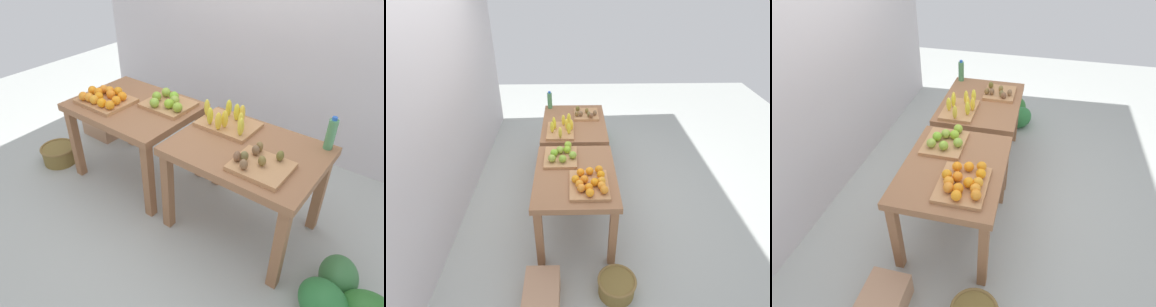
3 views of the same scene
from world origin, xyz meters
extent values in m
plane|color=#A8ACA7|center=(0.00, 0.00, 0.00)|extent=(8.00, 8.00, 0.00)
cube|color=silver|center=(0.00, 1.35, 1.50)|extent=(4.40, 0.12, 3.00)
cube|color=#946240|center=(-0.56, 0.00, 0.72)|extent=(1.04, 0.80, 0.06)
cube|color=#946240|center=(-1.02, -0.34, 0.34)|extent=(0.07, 0.07, 0.69)
cube|color=#946240|center=(-0.10, -0.34, 0.34)|extent=(0.07, 0.07, 0.69)
cube|color=#946240|center=(-1.02, 0.34, 0.34)|extent=(0.07, 0.07, 0.69)
cube|color=#946240|center=(-0.10, 0.34, 0.34)|extent=(0.07, 0.07, 0.69)
cube|color=#946240|center=(0.56, 0.00, 0.72)|extent=(1.04, 0.80, 0.06)
cube|color=#946240|center=(0.10, -0.34, 0.34)|extent=(0.07, 0.07, 0.69)
cube|color=#946240|center=(1.02, -0.34, 0.34)|extent=(0.07, 0.07, 0.69)
cube|color=#946240|center=(0.10, 0.34, 0.34)|extent=(0.07, 0.07, 0.69)
cube|color=#946240|center=(1.02, 0.34, 0.34)|extent=(0.07, 0.07, 0.69)
cube|color=tan|center=(-0.77, -0.12, 0.76)|extent=(0.44, 0.36, 0.03)
sphere|color=orange|center=(-0.79, -0.17, 0.81)|extent=(0.08, 0.08, 0.08)
sphere|color=orange|center=(-0.64, -0.05, 0.81)|extent=(0.09, 0.09, 0.08)
sphere|color=orange|center=(-0.62, -0.14, 0.81)|extent=(0.10, 0.10, 0.08)
sphere|color=orange|center=(-0.87, -0.05, 0.81)|extent=(0.11, 0.11, 0.08)
sphere|color=orange|center=(-0.90, -0.25, 0.81)|extent=(0.09, 0.09, 0.08)
sphere|color=orange|center=(-0.81, -0.03, 0.81)|extent=(0.11, 0.11, 0.08)
sphere|color=orange|center=(-0.77, -0.24, 0.81)|extent=(0.09, 0.09, 0.08)
sphere|color=orange|center=(-0.94, -0.12, 0.81)|extent=(0.08, 0.08, 0.08)
sphere|color=orange|center=(-0.87, -0.12, 0.81)|extent=(0.10, 0.10, 0.08)
sphere|color=orange|center=(-0.59, -0.23, 0.81)|extent=(0.11, 0.11, 0.08)
sphere|color=orange|center=(-0.74, 0.00, 0.81)|extent=(0.10, 0.10, 0.08)
sphere|color=orange|center=(-0.75, -0.08, 0.81)|extent=(0.11, 0.11, 0.08)
sphere|color=orange|center=(-0.84, -0.23, 0.81)|extent=(0.11, 0.11, 0.08)
sphere|color=orange|center=(-0.68, -0.24, 0.81)|extent=(0.11, 0.11, 0.08)
cube|color=tan|center=(-0.30, 0.15, 0.76)|extent=(0.40, 0.34, 0.03)
sphere|color=#93B341|center=(-0.39, 0.23, 0.82)|extent=(0.09, 0.09, 0.08)
sphere|color=#83C131|center=(-0.29, 0.22, 0.82)|extent=(0.10, 0.10, 0.08)
sphere|color=#87B336|center=(-0.40, 0.13, 0.82)|extent=(0.11, 0.11, 0.08)
sphere|color=#8DBE2E|center=(-0.23, 0.08, 0.82)|extent=(0.11, 0.11, 0.08)
sphere|color=#96B140|center=(-0.23, 0.16, 0.82)|extent=(0.11, 0.11, 0.08)
sphere|color=#8BB63D|center=(-0.34, 0.02, 0.82)|extent=(0.09, 0.09, 0.08)
sphere|color=#8FB535|center=(-0.13, 0.07, 0.82)|extent=(0.11, 0.11, 0.08)
cube|color=tan|center=(0.29, 0.17, 0.76)|extent=(0.44, 0.32, 0.03)
ellipsoid|color=yellow|center=(0.30, 0.09, 0.85)|extent=(0.06, 0.06, 0.14)
ellipsoid|color=yellow|center=(0.36, 0.25, 0.85)|extent=(0.06, 0.06, 0.14)
ellipsoid|color=yellow|center=(0.23, 0.26, 0.85)|extent=(0.06, 0.06, 0.14)
ellipsoid|color=yellow|center=(0.41, 0.13, 0.85)|extent=(0.06, 0.06, 0.14)
ellipsoid|color=yellow|center=(0.09, 0.16, 0.85)|extent=(0.06, 0.05, 0.14)
ellipsoid|color=yellow|center=(0.19, 0.06, 0.85)|extent=(0.05, 0.06, 0.14)
ellipsoid|color=yellow|center=(0.28, 0.04, 0.85)|extent=(0.06, 0.07, 0.14)
ellipsoid|color=yellow|center=(0.46, 0.06, 0.85)|extent=(0.06, 0.06, 0.14)
ellipsoid|color=yellow|center=(0.31, 0.24, 0.85)|extent=(0.05, 0.04, 0.14)
cube|color=tan|center=(0.75, -0.16, 0.76)|extent=(0.36, 0.32, 0.03)
ellipsoid|color=brown|center=(0.66, -0.09, 0.81)|extent=(0.07, 0.07, 0.07)
ellipsoid|color=brown|center=(0.82, -0.05, 0.81)|extent=(0.05, 0.06, 0.07)
ellipsoid|color=olive|center=(0.75, -0.17, 0.81)|extent=(0.07, 0.07, 0.07)
ellipsoid|color=brown|center=(0.64, -0.19, 0.81)|extent=(0.07, 0.07, 0.07)
ellipsoid|color=brown|center=(0.60, -0.22, 0.81)|extent=(0.06, 0.06, 0.07)
ellipsoid|color=brown|center=(0.66, -0.04, 0.81)|extent=(0.07, 0.07, 0.07)
ellipsoid|color=brown|center=(0.68, -0.27, 0.81)|extent=(0.07, 0.06, 0.07)
cylinder|color=#4C8C59|center=(1.00, 0.33, 0.86)|extent=(0.06, 0.06, 0.22)
cylinder|color=blue|center=(1.00, 0.33, 0.98)|extent=(0.04, 0.04, 0.02)
ellipsoid|color=#2B6B29|center=(1.61, -0.29, 0.14)|extent=(0.39, 0.30, 0.28)
ellipsoid|color=#37703C|center=(1.37, -0.12, 0.12)|extent=(0.33, 0.37, 0.25)
ellipsoid|color=#2A7236|center=(1.37, -0.38, 0.14)|extent=(0.43, 0.41, 0.27)
cylinder|color=olive|center=(-1.35, -0.35, 0.08)|extent=(0.32, 0.32, 0.17)
torus|color=olive|center=(-1.35, -0.35, 0.17)|extent=(0.34, 0.34, 0.02)
cube|color=tan|center=(-1.42, 0.30, 0.11)|extent=(0.40, 0.30, 0.22)
camera|label=1|loc=(1.49, -1.84, 2.07)|focal=32.69mm
camera|label=2|loc=(-3.04, 0.03, 2.56)|focal=29.24mm
camera|label=3|loc=(-2.48, -0.55, 2.37)|focal=30.80mm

